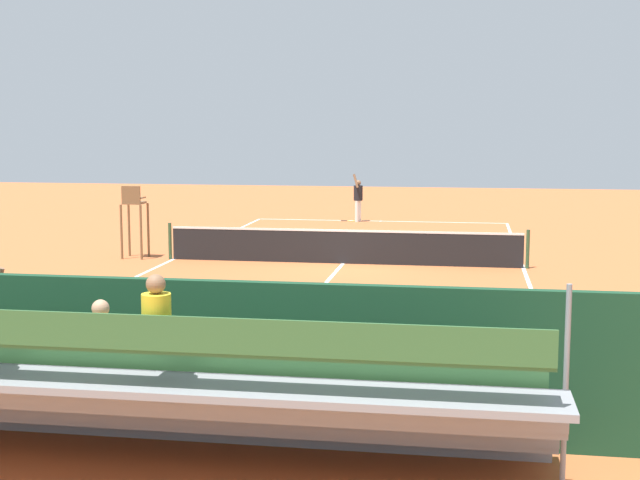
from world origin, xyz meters
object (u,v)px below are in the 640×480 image
object	(u,v)px
tennis_net	(343,246)
tennis_racket	(350,221)
bleacher_stand	(151,391)
equipment_bag	(269,406)
tennis_ball_near	(323,231)
courtside_bench	(417,383)
tennis_player	(358,196)
umpire_chair	(134,214)

from	to	relation	value
tennis_net	tennis_racket	xyz separation A→B (m)	(1.20, -10.81, -0.49)
bleacher_stand	equipment_bag	size ratio (longest dim) A/B	10.07
tennis_racket	tennis_ball_near	xyz separation A→B (m)	(0.56, 3.54, 0.02)
tennis_net	tennis_ball_near	bearing A→B (deg)	-76.37
courtside_bench	tennis_player	world-z (taller)	tennis_player
tennis_ball_near	bleacher_stand	bearing A→B (deg)	94.25
tennis_net	tennis_player	distance (m)	10.74
bleacher_stand	tennis_racket	xyz separation A→B (m)	(1.12, -26.18, -0.92)
tennis_racket	bleacher_stand	bearing A→B (deg)	92.45
bleacher_stand	tennis_ball_near	size ratio (longest dim) A/B	137.27
umpire_chair	tennis_player	world-z (taller)	umpire_chair
tennis_player	tennis_racket	size ratio (longest dim) A/B	3.42
tennis_racket	tennis_player	bearing A→B (deg)	160.32
tennis_net	courtside_bench	xyz separation A→B (m)	(-2.84, 13.27, 0.06)
tennis_net	umpire_chair	xyz separation A→B (m)	(6.20, -0.03, 0.81)
courtside_bench	equipment_bag	distance (m)	2.03
equipment_bag	tennis_ball_near	xyz separation A→B (m)	(2.62, -20.67, -0.15)
bleacher_stand	courtside_bench	size ratio (longest dim) A/B	5.03
bleacher_stand	umpire_chair	bearing A→B (deg)	-68.34
courtside_bench	tennis_racket	distance (m)	24.42
umpire_chair	tennis_ball_near	xyz separation A→B (m)	(-4.44, -7.24, -1.28)
tennis_player	tennis_ball_near	world-z (taller)	tennis_player
tennis_player	tennis_ball_near	size ratio (longest dim) A/B	29.18
equipment_bag	tennis_racket	world-z (taller)	equipment_bag
tennis_ball_near	courtside_bench	bearing A→B (deg)	102.64
tennis_racket	tennis_ball_near	size ratio (longest dim) A/B	8.52
tennis_racket	tennis_ball_near	distance (m)	3.58
equipment_bag	tennis_ball_near	distance (m)	20.84
tennis_net	tennis_ball_near	world-z (taller)	tennis_net
tennis_player	tennis_racket	xyz separation A→B (m)	(0.32, -0.12, -1.00)
tennis_net	courtside_bench	size ratio (longest dim) A/B	5.72
umpire_chair	tennis_ball_near	size ratio (longest dim) A/B	32.42
bleacher_stand	umpire_chair	xyz separation A→B (m)	(6.12, -15.40, 0.37)
bleacher_stand	tennis_ball_near	xyz separation A→B (m)	(1.68, -22.64, -0.91)
courtside_bench	equipment_bag	bearing A→B (deg)	3.69
umpire_chair	tennis_racket	distance (m)	11.95
courtside_bench	equipment_bag	xyz separation A→B (m)	(1.99, 0.13, -0.38)
umpire_chair	equipment_bag	xyz separation A→B (m)	(-7.05, 13.43, -1.13)
equipment_bag	tennis_net	bearing A→B (deg)	-86.35
tennis_racket	tennis_ball_near	world-z (taller)	tennis_ball_near
tennis_player	tennis_net	bearing A→B (deg)	94.70
umpire_chair	tennis_racket	xyz separation A→B (m)	(-5.00, -10.78, -1.30)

